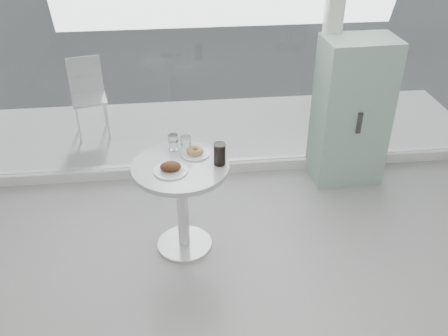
{
  "coord_description": "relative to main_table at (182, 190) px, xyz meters",
  "views": [
    {
      "loc": [
        -0.53,
        -1.21,
        2.7
      ],
      "look_at": [
        -0.2,
        1.7,
        0.85
      ],
      "focal_mm": 40.0,
      "sensor_mm": 36.0,
      "label": 1
    }
  ],
  "objects": [
    {
      "name": "patio_chair",
      "position": [
        -0.93,
        2.02,
        -0.03
      ],
      "size": [
        0.42,
        0.42,
        0.83
      ],
      "rotation": [
        0.0,
        0.0,
        0.2
      ],
      "color": "white",
      "rests_on": "patio_deck"
    },
    {
      "name": "water_tumbler_b",
      "position": [
        0.05,
        0.18,
        0.28
      ],
      "size": [
        0.08,
        0.08,
        0.13
      ],
      "color": "white",
      "rests_on": "main_table"
    },
    {
      "name": "plate_donut",
      "position": [
        0.12,
        0.14,
        0.24
      ],
      "size": [
        0.22,
        0.22,
        0.05
      ],
      "color": "white",
      "rests_on": "main_table"
    },
    {
      "name": "main_table",
      "position": [
        0.0,
        0.0,
        0.0
      ],
      "size": [
        0.72,
        0.72,
        0.77
      ],
      "color": "white",
      "rests_on": "ground"
    },
    {
      "name": "patio_deck",
      "position": [
        0.5,
        1.9,
        -0.53
      ],
      "size": [
        5.6,
        1.6,
        0.05
      ],
      "primitive_type": "cube",
      "color": "silver",
      "rests_on": "ground"
    },
    {
      "name": "cola_glass",
      "position": [
        0.29,
        -0.01,
        0.3
      ],
      "size": [
        0.09,
        0.09,
        0.17
      ],
      "color": "white",
      "rests_on": "main_table"
    },
    {
      "name": "room_shell",
      "position": [
        0.5,
        -2.46,
        1.36
      ],
      "size": [
        6.0,
        6.0,
        6.0
      ],
      "color": "white",
      "rests_on": "ground"
    },
    {
      "name": "mint_cabinet",
      "position": [
        1.6,
        0.88,
        0.14
      ],
      "size": [
        0.66,
        0.46,
        1.38
      ],
      "rotation": [
        0.0,
        0.0,
        0.04
      ],
      "color": "#8AB09D",
      "rests_on": "ground"
    },
    {
      "name": "plate_fritter",
      "position": [
        -0.07,
        -0.07,
        0.25
      ],
      "size": [
        0.25,
        0.25,
        0.07
      ],
      "color": "white",
      "rests_on": "main_table"
    },
    {
      "name": "water_tumbler_a",
      "position": [
        -0.04,
        0.24,
        0.28
      ],
      "size": [
        0.08,
        0.08,
        0.13
      ],
      "color": "white",
      "rests_on": "main_table"
    }
  ]
}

